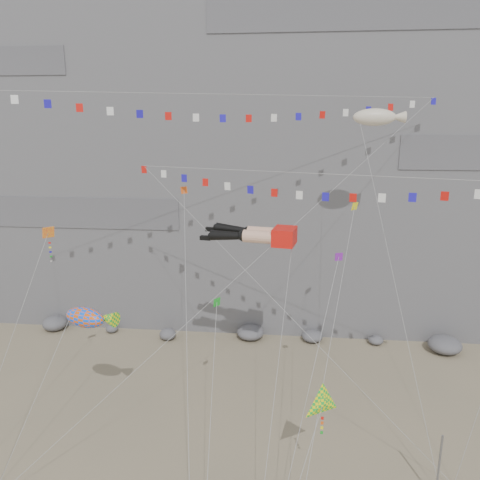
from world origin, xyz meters
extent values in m
plane|color=#86785C|center=(0.00, 0.00, 0.00)|extent=(120.00, 120.00, 0.00)
cube|color=slate|center=(0.00, 32.00, 25.00)|extent=(80.00, 28.00, 50.00)
cylinder|color=gray|center=(11.91, -2.10, 2.07)|extent=(0.12, 0.12, 4.13)
cube|color=red|center=(3.12, 6.81, 12.84)|extent=(1.82, 2.27, 1.21)
cylinder|color=#D7A386|center=(1.28, 6.52, 12.84)|extent=(2.17, 1.24, 0.89)
sphere|color=black|center=(0.27, 6.70, 12.84)|extent=(0.82, 0.82, 0.82)
cone|color=black|center=(-0.92, 6.91, 12.77)|extent=(2.53, 1.16, 0.83)
cube|color=black|center=(-2.52, 7.20, 12.49)|extent=(0.84, 0.49, 0.30)
cylinder|color=#D7A386|center=(1.49, 7.71, 12.84)|extent=(2.17, 1.24, 0.89)
sphere|color=black|center=(0.48, 7.89, 12.84)|extent=(0.82, 0.82, 0.82)
cone|color=black|center=(-0.71, 8.10, 12.95)|extent=(2.55, 1.16, 0.89)
cube|color=black|center=(-2.31, 8.39, 12.87)|extent=(0.84, 0.49, 0.30)
cylinder|color=gray|center=(2.63, -0.11, 6.44)|extent=(0.03, 0.03, 18.87)
cylinder|color=gray|center=(-6.67, 2.56, 11.28)|extent=(0.03, 0.03, 29.49)
cylinder|color=gray|center=(9.09, 2.39, 8.70)|extent=(0.03, 0.03, 20.35)
cylinder|color=gray|center=(-13.54, -0.74, 6.84)|extent=(0.03, 0.03, 15.86)
cylinder|color=gray|center=(-11.36, -0.74, 4.16)|extent=(0.03, 0.03, 10.51)
cylinder|color=gray|center=(10.92, 4.89, 10.49)|extent=(0.03, 0.03, 24.60)
cylinder|color=gray|center=(-2.89, 1.85, 7.82)|extent=(0.03, 0.03, 22.03)
cylinder|color=gray|center=(4.77, -1.11, 6.14)|extent=(0.03, 0.03, 16.47)
cylinder|color=gray|center=(-0.77, -1.87, 4.62)|extent=(0.03, 0.03, 13.69)
cylinder|color=gray|center=(5.90, 0.47, 7.39)|extent=(0.03, 0.03, 22.38)
camera|label=1|loc=(3.22, -24.97, 20.50)|focal=35.00mm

